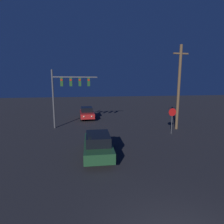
{
  "coord_description": "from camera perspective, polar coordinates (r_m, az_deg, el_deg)",
  "views": [
    {
      "loc": [
        -2.75,
        -3.49,
        4.76
      ],
      "look_at": [
        0.0,
        11.59,
        2.25
      ],
      "focal_mm": 28.0,
      "sensor_mm": 36.0,
      "label": 1
    }
  ],
  "objects": [
    {
      "name": "car_near",
      "position": [
        11.67,
        -4.65,
        -10.48
      ],
      "size": [
        1.97,
        4.53,
        1.57
      ],
      "rotation": [
        0.0,
        0.0,
        -0.05
      ],
      "color": "#1E4728",
      "rests_on": "ground_plane"
    },
    {
      "name": "traffic_signal_mast",
      "position": [
        19.21,
        -14.36,
        7.7
      ],
      "size": [
        4.76,
        0.3,
        6.17
      ],
      "color": "#4C4C51",
      "rests_on": "ground_plane"
    },
    {
      "name": "stop_sign",
      "position": [
        17.39,
        19.05,
        -1.24
      ],
      "size": [
        0.74,
        0.07,
        2.47
      ],
      "color": "#4C4C51",
      "rests_on": "ground_plane"
    },
    {
      "name": "utility_pole",
      "position": [
        19.24,
        20.97,
        7.69
      ],
      "size": [
        1.59,
        0.28,
        8.54
      ],
      "color": "brown",
      "rests_on": "ground_plane"
    },
    {
      "name": "car_far",
      "position": [
        23.96,
        -8.23,
        -0.27
      ],
      "size": [
        1.86,
        4.49,
        1.57
      ],
      "rotation": [
        0.0,
        0.0,
        3.16
      ],
      "color": "#B21E1E",
      "rests_on": "ground_plane"
    }
  ]
}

